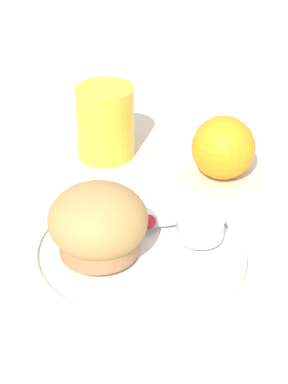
# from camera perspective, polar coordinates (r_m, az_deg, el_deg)

# --- Properties ---
(ground_plane) EXTENTS (3.00, 3.00, 0.00)m
(ground_plane) POSITION_cam_1_polar(r_m,az_deg,el_deg) (0.66, 0.64, -6.29)
(ground_plane) COLOR beige
(plate) EXTENTS (0.22, 0.22, 0.02)m
(plate) POSITION_cam_1_polar(r_m,az_deg,el_deg) (0.65, -0.51, -5.64)
(plate) COLOR white
(plate) RESTS_ON ground_plane
(muffin) EXTENTS (0.10, 0.10, 0.07)m
(muffin) POSITION_cam_1_polar(r_m,az_deg,el_deg) (0.63, -4.10, -2.84)
(muffin) COLOR #9E7047
(muffin) RESTS_ON plate
(cream_ramekin) EXTENTS (0.05, 0.05, 0.02)m
(cream_ramekin) POSITION_cam_1_polar(r_m,az_deg,el_deg) (0.66, 5.00, -3.07)
(cream_ramekin) COLOR silver
(cream_ramekin) RESTS_ON plate
(berry_pair) EXTENTS (0.03, 0.02, 0.02)m
(berry_pair) POSITION_cam_1_polar(r_m,az_deg,el_deg) (0.67, -0.19, -2.59)
(berry_pair) COLOR #B7192D
(berry_pair) RESTS_ON plate
(butter_knife) EXTENTS (0.16, 0.07, 0.00)m
(butter_knife) POSITION_cam_1_polar(r_m,az_deg,el_deg) (0.68, 0.46, -2.74)
(butter_knife) COLOR #B7B7BC
(butter_knife) RESTS_ON plate
(orange_fruit) EXTENTS (0.08, 0.08, 0.08)m
(orange_fruit) POSITION_cam_1_polar(r_m,az_deg,el_deg) (0.79, 7.06, 3.93)
(orange_fruit) COLOR orange
(orange_fruit) RESTS_ON ground_plane
(juice_glass) EXTENTS (0.07, 0.07, 0.09)m
(juice_glass) POSITION_cam_1_polar(r_m,az_deg,el_deg) (0.83, -3.45, 6.23)
(juice_glass) COLOR gold
(juice_glass) RESTS_ON ground_plane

